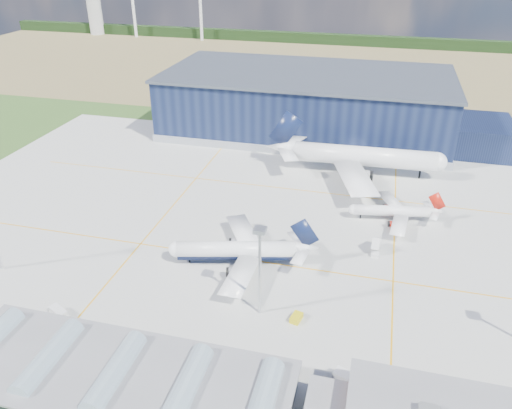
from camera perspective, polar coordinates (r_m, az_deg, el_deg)
name	(u,v)px	position (r m, az deg, el deg)	size (l,w,h in m)	color
ground	(251,240)	(144.31, -0.55, -4.06)	(600.00, 600.00, 0.00)	#2F531F
apron	(260,223)	(152.55, 0.42, -2.10)	(220.00, 160.00, 0.08)	#AEAFA9
farmland	(336,68)	(347.77, 9.18, 15.19)	(600.00, 220.00, 0.01)	olive
treeline	(348,40)	(425.14, 10.47, 18.02)	(600.00, 8.00, 8.00)	black
hangar	(313,106)	(224.20, 6.53, 11.15)	(145.00, 62.00, 26.10)	#101938
glass_concourse	(134,387)	(101.06, -13.73, -19.57)	(78.00, 23.00, 8.60)	black
light_mast_center	(260,258)	(109.47, 0.43, -6.11)	(2.60, 2.60, 23.00)	silver
airliner_navy	(237,242)	(131.21, -2.24, -4.30)	(40.62, 39.74, 13.25)	white
airliner_red	(392,206)	(157.48, 15.33, -0.16)	(29.65, 29.01, 9.67)	white
airliner_widebody	(364,147)	(184.26, 12.27, 6.49)	(65.46, 64.03, 21.34)	white
gse_tug_a	(296,318)	(116.78, 4.64, -12.80)	(2.11, 3.46, 1.44)	gold
gse_van_a	(59,313)	(125.73, -21.63, -11.42)	(2.15, 4.92, 2.15)	silver
gse_cart_a	(364,210)	(161.96, 12.21, -0.58)	(2.18, 3.28, 1.42)	silver
gse_cart_b	(362,193)	(172.17, 11.99, 1.26)	(2.16, 3.24, 1.40)	silver
gse_van_c	(347,379)	(104.56, 10.32, -19.03)	(2.45, 5.10, 2.45)	silver
airstair	(376,246)	(142.46, 13.54, -4.66)	(2.03, 5.07, 3.25)	silver
car_b	(142,349)	(112.12, -12.91, -15.75)	(1.39, 3.99, 1.31)	#99999E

